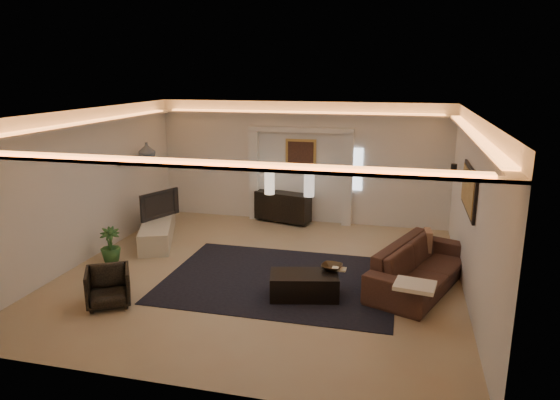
% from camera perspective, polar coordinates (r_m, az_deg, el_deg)
% --- Properties ---
extents(floor, '(7.00, 7.00, 0.00)m').
position_cam_1_polar(floor, '(9.29, -2.11, -8.31)').
color(floor, tan).
rests_on(floor, ground).
extents(ceiling, '(7.00, 7.00, 0.00)m').
position_cam_1_polar(ceiling, '(8.60, -2.29, 9.82)').
color(ceiling, white).
rests_on(ceiling, ground).
extents(wall_back, '(7.00, 0.00, 7.00)m').
position_cam_1_polar(wall_back, '(12.16, 2.39, 4.25)').
color(wall_back, silver).
rests_on(wall_back, ground).
extents(wall_front, '(7.00, 0.00, 7.00)m').
position_cam_1_polar(wall_front, '(5.71, -12.06, -7.82)').
color(wall_front, silver).
rests_on(wall_front, ground).
extents(wall_left, '(0.00, 7.00, 7.00)m').
position_cam_1_polar(wall_left, '(10.35, -21.17, 1.50)').
color(wall_left, silver).
rests_on(wall_left, ground).
extents(wall_right, '(0.00, 7.00, 7.00)m').
position_cam_1_polar(wall_right, '(8.57, 20.90, -0.98)').
color(wall_right, silver).
rests_on(wall_right, ground).
extents(cove_soffit, '(7.00, 7.00, 0.04)m').
position_cam_1_polar(cove_soffit, '(8.63, -2.27, 7.97)').
color(cove_soffit, silver).
rests_on(cove_soffit, ceiling).
extents(daylight_slit, '(0.25, 0.03, 1.00)m').
position_cam_1_polar(daylight_slit, '(11.97, 8.71, 3.44)').
color(daylight_slit, white).
rests_on(daylight_slit, wall_back).
extents(area_rug, '(4.00, 3.00, 0.01)m').
position_cam_1_polar(area_rug, '(9.01, 0.01, -9.00)').
color(area_rug, black).
rests_on(area_rug, ground).
extents(pilaster_left, '(0.22, 0.20, 2.20)m').
position_cam_1_polar(pilaster_left, '(12.41, -2.94, 2.80)').
color(pilaster_left, silver).
rests_on(pilaster_left, ground).
extents(pilaster_right, '(0.22, 0.20, 2.20)m').
position_cam_1_polar(pilaster_right, '(11.96, 7.68, 2.25)').
color(pilaster_right, silver).
rests_on(pilaster_right, ground).
extents(alcove_header, '(2.52, 0.20, 0.12)m').
position_cam_1_polar(alcove_header, '(11.95, 2.33, 7.95)').
color(alcove_header, silver).
rests_on(alcove_header, wall_back).
extents(painting_frame, '(0.74, 0.04, 0.74)m').
position_cam_1_polar(painting_frame, '(12.10, 2.37, 5.16)').
color(painting_frame, tan).
rests_on(painting_frame, wall_back).
extents(painting_canvas, '(0.62, 0.02, 0.62)m').
position_cam_1_polar(painting_canvas, '(12.08, 2.34, 5.14)').
color(painting_canvas, '#4C2D1E').
rests_on(painting_canvas, wall_back).
extents(art_panel_frame, '(0.04, 1.64, 0.74)m').
position_cam_1_polar(art_panel_frame, '(8.80, 20.63, 1.10)').
color(art_panel_frame, black).
rests_on(art_panel_frame, wall_right).
extents(art_panel_gold, '(0.02, 1.50, 0.62)m').
position_cam_1_polar(art_panel_gold, '(8.80, 20.47, 1.11)').
color(art_panel_gold, tan).
rests_on(art_panel_gold, wall_right).
extents(wall_sconce, '(0.12, 0.12, 0.22)m').
position_cam_1_polar(wall_sconce, '(10.65, 19.06, 3.29)').
color(wall_sconce, black).
rests_on(wall_sconce, wall_right).
extents(wall_niche, '(0.10, 0.55, 0.04)m').
position_cam_1_polar(wall_niche, '(11.43, -17.04, 4.00)').
color(wall_niche, silver).
rests_on(wall_niche, wall_left).
extents(console, '(1.43, 0.75, 0.68)m').
position_cam_1_polar(console, '(12.23, 0.32, -0.72)').
color(console, black).
rests_on(console, ground).
extents(lamp_left, '(0.25, 0.25, 0.53)m').
position_cam_1_polar(lamp_left, '(11.94, -1.20, 2.31)').
color(lamp_left, '#FFE8C5').
rests_on(lamp_left, console).
extents(lamp_right, '(0.29, 0.29, 0.55)m').
position_cam_1_polar(lamp_right, '(11.73, 3.32, 2.07)').
color(lamp_right, beige).
rests_on(lamp_right, console).
extents(media_ledge, '(1.47, 2.46, 0.45)m').
position_cam_1_polar(media_ledge, '(11.39, -13.62, -3.19)').
color(media_ledge, beige).
rests_on(media_ledge, ground).
extents(tv, '(1.01, 0.53, 0.60)m').
position_cam_1_polar(tv, '(11.42, -13.77, -0.43)').
color(tv, black).
rests_on(tv, media_ledge).
extents(figurine, '(0.18, 0.18, 0.38)m').
position_cam_1_polar(figurine, '(12.02, -13.46, -0.21)').
color(figurine, '#47331F').
rests_on(figurine, media_ledge).
extents(ginger_jar, '(0.44, 0.44, 0.39)m').
position_cam_1_polar(ginger_jar, '(11.60, -14.84, 5.37)').
color(ginger_jar, '#3F5865').
rests_on(ginger_jar, wall_niche).
extents(plant, '(0.52, 0.52, 0.67)m').
position_cam_1_polar(plant, '(10.27, -18.65, -4.84)').
color(plant, '#2D5C28').
rests_on(plant, ground).
extents(sofa, '(2.73, 1.86, 0.74)m').
position_cam_1_polar(sofa, '(8.96, 15.68, -7.18)').
color(sofa, '#40261B').
rests_on(sofa, ground).
extents(throw_blanket, '(0.64, 0.56, 0.06)m').
position_cam_1_polar(throw_blanket, '(7.70, 15.01, -9.33)').
color(throw_blanket, '#FFF2C9').
rests_on(throw_blanket, sofa).
extents(throw_pillow, '(0.15, 0.39, 0.39)m').
position_cam_1_polar(throw_pillow, '(9.73, 16.36, -4.38)').
color(throw_pillow, '#A07556').
rests_on(throw_pillow, sofa).
extents(coffee_table, '(1.20, 0.83, 0.41)m').
position_cam_1_polar(coffee_table, '(8.30, 2.74, -9.63)').
color(coffee_table, black).
rests_on(coffee_table, ground).
extents(bowl, '(0.39, 0.39, 0.08)m').
position_cam_1_polar(bowl, '(8.41, 5.89, -7.55)').
color(bowl, '#362514').
rests_on(bowl, coffee_table).
extents(magazine, '(0.24, 0.17, 0.03)m').
position_cam_1_polar(magazine, '(8.41, 6.68, -7.76)').
color(magazine, '#FDF4C5').
rests_on(magazine, coffee_table).
extents(armchair, '(0.90, 0.90, 0.61)m').
position_cam_1_polar(armchair, '(8.45, -18.86, -9.27)').
color(armchair, black).
rests_on(armchair, ground).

